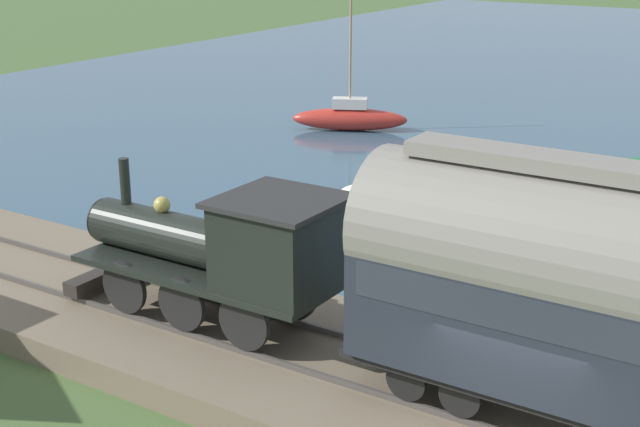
# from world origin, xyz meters

# --- Properties ---
(steam_locomotive) EXTENTS (2.26, 6.39, 3.13)m
(steam_locomotive) POSITION_xyz_m (1.27, 6.42, 2.39)
(steam_locomotive) COLOR black
(steam_locomotive) RESTS_ON rail_embankment
(passenger_coach) EXTENTS (2.57, 8.10, 4.51)m
(passenger_coach) POSITION_xyz_m (1.27, -0.92, 3.14)
(passenger_coach) COLOR black
(passenger_coach) RESTS_ON rail_embankment
(sailboat_red) EXTENTS (3.23, 4.94, 5.98)m
(sailboat_red) POSITION_xyz_m (20.55, 15.14, 0.57)
(sailboat_red) COLOR #B72D23
(sailboat_red) RESTS_ON harbor_water
(rowboat_far_out) EXTENTS (1.77, 2.02, 0.56)m
(rowboat_far_out) POSITION_xyz_m (12.14, 9.39, 0.29)
(rowboat_far_out) COLOR silver
(rowboat_far_out) RESTS_ON harbor_water
(rowboat_near_shore) EXTENTS (1.22, 2.02, 0.42)m
(rowboat_near_shore) POSITION_xyz_m (12.83, 5.23, 0.22)
(rowboat_near_shore) COLOR silver
(rowboat_near_shore) RESTS_ON harbor_water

